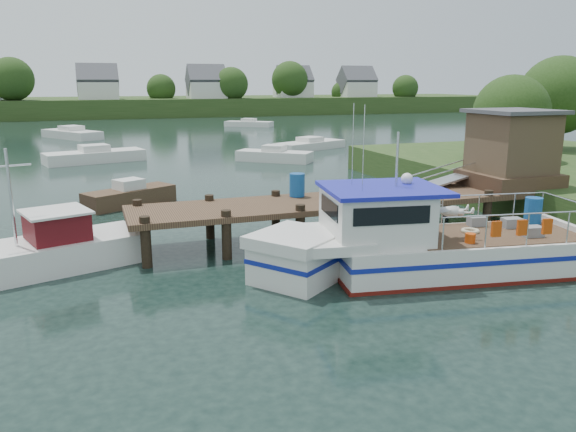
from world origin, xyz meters
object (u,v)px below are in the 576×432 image
object	(u,v)px
moored_a	(95,156)
moored_b	(274,155)
dock	(458,169)
moored_d	(72,134)
moored_rowboat	(130,196)
moored_c	(310,145)
work_boat	(32,253)
lobster_boat	(416,244)
moored_far	(249,123)

from	to	relation	value
moored_a	moored_b	xyz separation A→B (m)	(12.08, -3.87, -0.02)
dock	moored_d	bearing A→B (deg)	109.40
moored_b	moored_d	bearing A→B (deg)	125.64
dock	moored_rowboat	size ratio (longest dim) A/B	3.82
moored_b	moored_c	size ratio (longest dim) A/B	0.76
moored_c	work_boat	bearing A→B (deg)	-141.47
lobster_boat	moored_a	size ratio (longest dim) A/B	1.46
lobster_boat	moored_d	distance (m)	48.38
lobster_boat	moored_d	world-z (taller)	lobster_boat
moored_far	moored_d	size ratio (longest dim) A/B	0.80
work_boat	moored_d	world-z (taller)	work_boat
dock	lobster_boat	size ratio (longest dim) A/B	1.61
moored_far	moored_rowboat	bearing A→B (deg)	-92.45
moored_rowboat	moored_d	size ratio (longest dim) A/B	0.57
dock	lobster_boat	distance (m)	6.62
dock	moored_far	xyz separation A→B (m)	(5.97, 51.73, -1.86)
moored_b	moored_d	size ratio (longest dim) A/B	0.69
work_boat	moored_rowboat	distance (m)	9.36
dock	moored_b	bearing A→B (deg)	93.07
work_boat	moored_d	size ratio (longest dim) A/B	0.92
moored_c	moored_d	distance (m)	25.47
moored_d	moored_rowboat	bearing A→B (deg)	-86.38
dock	work_boat	bearing A→B (deg)	-177.47
moored_rowboat	moored_a	world-z (taller)	moored_a
lobster_boat	moored_d	size ratio (longest dim) A/B	1.35
moored_c	dock	bearing A→B (deg)	-114.38
dock	moored_a	world-z (taller)	dock
lobster_boat	moored_far	size ratio (longest dim) A/B	1.69
moored_d	lobster_boat	bearing A→B (deg)	-79.20
work_boat	lobster_boat	bearing A→B (deg)	-38.11
work_boat	moored_a	distance (m)	24.38
moored_rowboat	moored_c	world-z (taller)	moored_rowboat
work_boat	moored_a	xyz separation A→B (m)	(2.12, 24.28, -0.13)
work_boat	moored_rowboat	bearing A→B (deg)	50.58
lobster_boat	moored_d	xyz separation A→B (m)	(-10.41, 47.24, -0.43)
moored_b	moored_c	xyz separation A→B (m)	(5.16, 6.13, -0.05)
moored_a	moored_d	bearing A→B (deg)	100.71
work_boat	moored_b	world-z (taller)	work_boat
dock	moored_rowboat	xyz separation A→B (m)	(-11.85, 8.05, -1.79)
moored_a	moored_far	bearing A→B (deg)	60.84
moored_a	lobster_boat	bearing A→B (deg)	-68.14
work_boat	moored_c	bearing A→B (deg)	35.83
lobster_boat	dock	bearing A→B (deg)	53.32
work_boat	moored_a	size ratio (longest dim) A/B	0.99
work_boat	moored_b	bearing A→B (deg)	37.11
moored_a	moored_b	world-z (taller)	moored_a
moored_far	moored_b	xyz separation A→B (m)	(-7.03, -31.99, 0.06)
moored_far	moored_d	bearing A→B (deg)	-136.97
lobster_boat	moored_a	bearing A→B (deg)	115.55
lobster_boat	work_boat	distance (m)	11.33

